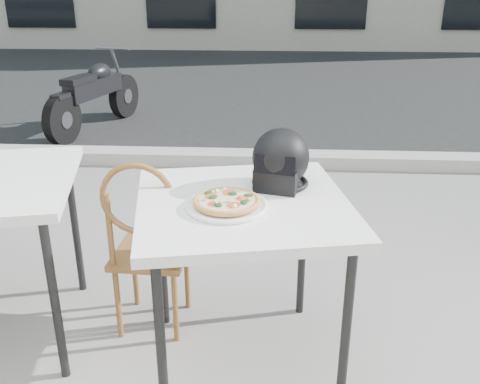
# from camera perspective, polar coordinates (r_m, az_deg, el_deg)

# --- Properties ---
(street_asphalt) EXTENTS (30.00, 8.00, 0.00)m
(street_asphalt) POSITION_cam_1_polar(r_m,az_deg,el_deg) (8.97, 0.77, 11.50)
(street_asphalt) COLOR black
(street_asphalt) RESTS_ON ground
(curb) EXTENTS (30.00, 0.25, 0.12)m
(curb) POSITION_cam_1_polar(r_m,az_deg,el_deg) (5.09, -1.27, 3.65)
(curb) COLOR #A7A59C
(curb) RESTS_ON ground
(cafe_table_main) EXTENTS (1.01, 1.01, 0.82)m
(cafe_table_main) POSITION_cam_1_polar(r_m,az_deg,el_deg) (2.23, 0.32, -2.67)
(cafe_table_main) COLOR white
(cafe_table_main) RESTS_ON ground
(plate) EXTENTS (0.38, 0.38, 0.02)m
(plate) POSITION_cam_1_polar(r_m,az_deg,el_deg) (2.13, -1.42, -1.48)
(plate) COLOR white
(plate) RESTS_ON cafe_table_main
(pizza) EXTENTS (0.27, 0.27, 0.03)m
(pizza) POSITION_cam_1_polar(r_m,az_deg,el_deg) (2.12, -1.43, -0.94)
(pizza) COLOR #C98E49
(pizza) RESTS_ON plate
(helmet) EXTENTS (0.30, 0.31, 0.26)m
(helmet) POSITION_cam_1_polar(r_m,az_deg,el_deg) (2.32, 4.31, 3.28)
(helmet) COLOR black
(helmet) RESTS_ON cafe_table_main
(cafe_chair_main) EXTENTS (0.37, 0.37, 0.93)m
(cafe_chair_main) POSITION_cam_1_polar(r_m,az_deg,el_deg) (2.59, -9.97, -4.91)
(cafe_chair_main) COLOR brown
(cafe_chair_main) RESTS_ON ground
(motorcycle) EXTENTS (0.64, 1.73, 0.88)m
(motorcycle) POSITION_cam_1_polar(r_m,az_deg,el_deg) (6.40, -15.20, 9.84)
(motorcycle) COLOR black
(motorcycle) RESTS_ON street_asphalt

